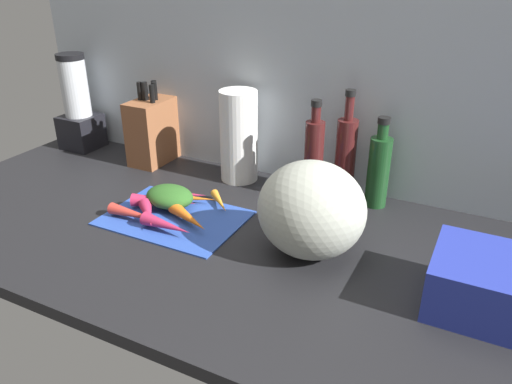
% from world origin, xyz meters
% --- Properties ---
extents(ground_plane, '(1.70, 0.80, 0.03)m').
position_xyz_m(ground_plane, '(0.00, 0.00, -0.01)').
color(ground_plane, black).
extents(wall_back, '(1.70, 0.03, 0.60)m').
position_xyz_m(wall_back, '(0.00, 0.39, 0.30)').
color(wall_back, '#ADB7C1').
rests_on(wall_back, ground_plane).
extents(cutting_board, '(0.35, 0.25, 0.01)m').
position_xyz_m(cutting_board, '(-0.12, 0.00, 0.00)').
color(cutting_board, '#2D51B7').
rests_on(cutting_board, ground_plane).
extents(carrot_0, '(0.10, 0.09, 0.02)m').
position_xyz_m(carrot_0, '(-0.05, 0.10, 0.02)').
color(carrot_0, orange).
rests_on(carrot_0, cutting_board).
extents(carrot_1, '(0.15, 0.03, 0.03)m').
position_xyz_m(carrot_1, '(-0.20, -0.06, 0.02)').
color(carrot_1, red).
rests_on(carrot_1, cutting_board).
extents(carrot_2, '(0.11, 0.11, 0.03)m').
position_xyz_m(carrot_2, '(-0.17, -0.05, 0.02)').
color(carrot_2, '#B2264C').
rests_on(carrot_2, cutting_board).
extents(carrot_3, '(0.15, 0.09, 0.03)m').
position_xyz_m(carrot_3, '(-0.06, -0.02, 0.02)').
color(carrot_3, orange).
rests_on(carrot_3, cutting_board).
extents(carrot_4, '(0.12, 0.06, 0.02)m').
position_xyz_m(carrot_4, '(-0.15, 0.10, 0.02)').
color(carrot_4, '#B2264C').
rests_on(carrot_4, cutting_board).
extents(carrot_5, '(0.14, 0.04, 0.03)m').
position_xyz_m(carrot_5, '(-0.09, -0.07, 0.03)').
color(carrot_5, '#B2264C').
rests_on(carrot_5, cutting_board).
extents(carrot_6, '(0.15, 0.07, 0.03)m').
position_xyz_m(carrot_6, '(-0.13, 0.08, 0.02)').
color(carrot_6, orange).
rests_on(carrot_6, cutting_board).
extents(carrot_7, '(0.17, 0.09, 0.04)m').
position_xyz_m(carrot_7, '(-0.17, 0.03, 0.03)').
color(carrot_7, '#B2264C').
rests_on(carrot_7, cutting_board).
extents(carrot_greens_pile, '(0.13, 0.10, 0.06)m').
position_xyz_m(carrot_greens_pile, '(-0.16, 0.04, 0.04)').
color(carrot_greens_pile, '#2D6023').
rests_on(carrot_greens_pile, cutting_board).
extents(winter_squash, '(0.24, 0.22, 0.22)m').
position_xyz_m(winter_squash, '(0.24, 0.01, 0.11)').
color(winter_squash, '#B2B7A8').
rests_on(winter_squash, ground_plane).
extents(knife_block, '(0.10, 0.17, 0.26)m').
position_xyz_m(knife_block, '(-0.40, 0.30, 0.10)').
color(knife_block, brown).
rests_on(knife_block, ground_plane).
extents(blender_appliance, '(0.12, 0.12, 0.32)m').
position_xyz_m(blender_appliance, '(-0.71, 0.29, 0.14)').
color(blender_appliance, black).
rests_on(blender_appliance, ground_plane).
extents(paper_towel_roll, '(0.11, 0.11, 0.27)m').
position_xyz_m(paper_towel_roll, '(-0.09, 0.30, 0.13)').
color(paper_towel_roll, white).
rests_on(paper_towel_roll, ground_plane).
extents(bottle_0, '(0.05, 0.05, 0.28)m').
position_xyz_m(bottle_0, '(0.15, 0.27, 0.12)').
color(bottle_0, '#471919').
rests_on(bottle_0, ground_plane).
extents(bottle_1, '(0.06, 0.06, 0.30)m').
position_xyz_m(bottle_1, '(0.22, 0.31, 0.12)').
color(bottle_1, '#471919').
rests_on(bottle_1, ground_plane).
extents(bottle_2, '(0.06, 0.06, 0.24)m').
position_xyz_m(bottle_2, '(0.32, 0.31, 0.10)').
color(bottle_2, '#19421E').
rests_on(bottle_2, ground_plane).
extents(dish_rack, '(0.26, 0.20, 0.11)m').
position_xyz_m(dish_rack, '(0.64, -0.02, 0.05)').
color(dish_rack, '#2838AD').
rests_on(dish_rack, ground_plane).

